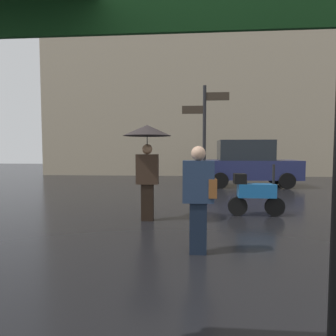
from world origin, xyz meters
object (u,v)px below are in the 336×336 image
object	(u,v)px
pedestrian_with_bag	(199,193)
street_signpost	(205,138)
parked_scooter	(254,193)
parked_car_left	(248,163)
pedestrian_with_umbrella	(147,145)

from	to	relation	value
pedestrian_with_bag	street_signpost	world-z (taller)	street_signpost
parked_scooter	parked_car_left	xyz separation A→B (m)	(1.00, 5.73, 0.45)
pedestrian_with_umbrella	pedestrian_with_bag	bearing A→B (deg)	-45.40
parked_scooter	parked_car_left	world-z (taller)	parked_car_left
parked_scooter	parked_car_left	bearing A→B (deg)	79.99
pedestrian_with_umbrella	street_signpost	xyz separation A→B (m)	(1.28, 0.46, 0.17)
pedestrian_with_umbrella	parked_car_left	distance (m)	7.26
street_signpost	pedestrian_with_umbrella	bearing A→B (deg)	-160.37
pedestrian_with_umbrella	pedestrian_with_bag	distance (m)	2.35
street_signpost	parked_scooter	bearing A→B (deg)	7.64
pedestrian_with_bag	parked_car_left	distance (m)	8.63
parked_scooter	pedestrian_with_umbrella	bearing A→B (deg)	-166.14
pedestrian_with_umbrella	pedestrian_with_bag	xyz separation A→B (m)	(1.07, -1.95, -0.76)
pedestrian_with_bag	street_signpost	size ratio (longest dim) A/B	0.53
pedestrian_with_umbrella	parked_scooter	size ratio (longest dim) A/B	1.60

